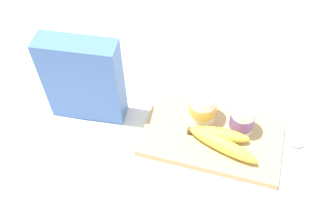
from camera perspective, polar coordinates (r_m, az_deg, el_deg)
name	(u,v)px	position (r m, az deg, el deg)	size (l,w,h in m)	color
ground_plane	(212,139)	(0.99, 6.69, -4.05)	(2.40, 2.40, 0.00)	silver
cutting_board	(212,136)	(0.98, 6.75, -3.70)	(0.36, 0.21, 0.02)	tan
cereal_box	(84,79)	(0.97, -12.69, 4.87)	(0.20, 0.06, 0.25)	#4770B7
yogurt_cup_front	(203,106)	(0.97, 5.34, 0.86)	(0.07, 0.07, 0.09)	white
yogurt_cup_back	(242,119)	(0.96, 11.28, -1.09)	(0.06, 0.06, 0.09)	white
banana_bunch	(221,140)	(0.94, 8.10, -4.31)	(0.19, 0.10, 0.04)	yellow
spoon	(308,144)	(1.03, 20.56, -4.64)	(0.13, 0.05, 0.01)	silver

